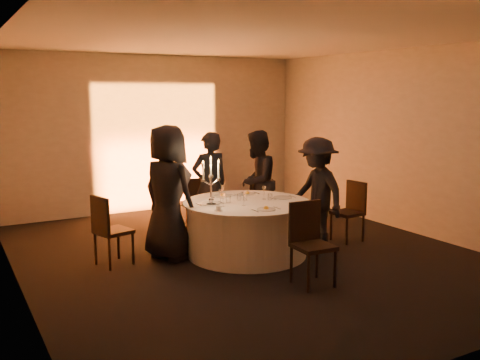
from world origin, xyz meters
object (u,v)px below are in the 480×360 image
banquet_table (247,228)px  guest_left (168,193)px  chair_left (108,227)px  chair_back_left (194,200)px  chair_back_right (251,199)px  candelabra (211,188)px  guest_back_left (210,184)px  guest_back_right (257,182)px  coffee_cup (219,209)px  guest_right (317,191)px  chair_right (351,208)px  chair_front (310,238)px

banquet_table → guest_left: (-1.03, 0.39, 0.55)m
chair_left → chair_back_left: chair_left is taller
chair_back_right → candelabra: (-1.30, -1.15, 0.48)m
banquet_table → chair_back_left: (-0.04, 1.70, 0.11)m
guest_left → candelabra: guest_left is taller
guest_back_left → guest_back_right: (0.80, -0.13, 0.00)m
chair_back_left → candelabra: 1.83m
guest_back_right → chair_left: bearing=-24.6°
guest_back_right → chair_back_right: bearing=-106.3°
chair_back_left → guest_back_left: bearing=96.1°
banquet_table → coffee_cup: size_ratio=16.36×
guest_right → guest_back_right: bearing=-161.1°
chair_back_left → guest_left: bearing=54.7°
chair_left → chair_back_right: 2.69m
chair_back_right → guest_left: size_ratio=0.50×
chair_right → guest_back_right: bearing=-144.6°
guest_right → chair_front: bearing=-42.1°
chair_back_right → chair_right: (1.04, -1.30, -0.01)m
guest_right → candelabra: guest_right is taller
chair_left → guest_right: size_ratio=0.59×
guest_back_right → guest_right: bearing=73.5°
chair_left → guest_left: guest_left is taller
banquet_table → chair_right: (1.79, -0.13, 0.13)m
guest_back_right → banquet_table: bearing=15.9°
chair_back_left → guest_left: size_ratio=0.47×
guest_left → candelabra: (0.48, -0.36, 0.08)m
banquet_table → guest_back_left: guest_back_left is taller
guest_back_left → chair_left: bearing=21.2°
guest_right → guest_left: bearing=-102.4°
banquet_table → guest_back_right: guest_back_right is taller
chair_left → guest_back_right: guest_back_right is taller
chair_back_left → chair_back_right: 0.96m
banquet_table → chair_back_left: bearing=91.5°
chair_left → coffee_cup: (1.24, -0.80, 0.26)m
banquet_table → coffee_cup: coffee_cup is taller
coffee_cup → chair_back_right: bearing=47.5°
chair_front → guest_back_left: bearing=94.9°
chair_left → candelabra: candelabra is taller
chair_front → guest_right: 1.75m
chair_front → candelabra: candelabra is taller
chair_front → guest_right: bearing=52.7°
banquet_table → candelabra: (-0.55, 0.02, 0.62)m
chair_left → chair_back_left: (1.81, 1.23, -0.04)m
chair_back_left → coffee_cup: size_ratio=8.02×
guest_left → guest_back_right: size_ratio=1.11×
chair_right → guest_back_left: guest_back_left is taller
guest_back_right → candelabra: 1.70m
chair_right → coffee_cup: 2.43m
chair_left → guest_back_left: bearing=-84.4°
chair_left → chair_front: (1.93, -1.83, 0.02)m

